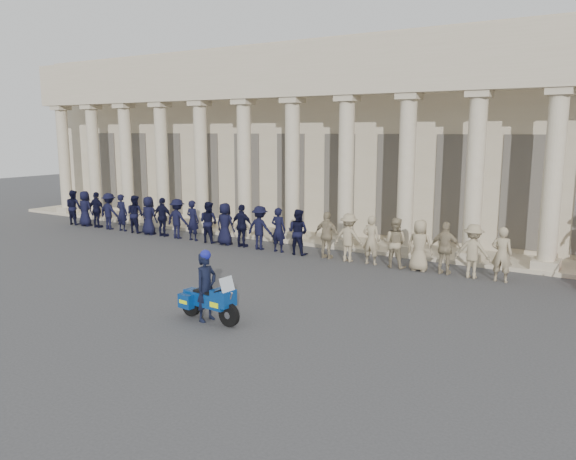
{
  "coord_description": "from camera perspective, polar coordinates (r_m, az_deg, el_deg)",
  "views": [
    {
      "loc": [
        11.58,
        -12.91,
        4.88
      ],
      "look_at": [
        1.74,
        2.79,
        1.6
      ],
      "focal_mm": 35.0,
      "sensor_mm": 36.0,
      "label": 1
    }
  ],
  "objects": [
    {
      "name": "rider",
      "position": [
        14.72,
        -8.31,
        -5.62
      ],
      "size": [
        0.49,
        0.69,
        1.89
      ],
      "rotation": [
        0.0,
        0.0,
        1.48
      ],
      "color": "black",
      "rests_on": "ground"
    },
    {
      "name": "building",
      "position": [
        29.98,
        9.47,
        9.22
      ],
      "size": [
        40.0,
        12.5,
        9.0
      ],
      "color": "#B9A98B",
      "rests_on": "ground"
    },
    {
      "name": "ground",
      "position": [
        18.02,
        -9.5,
        -5.82
      ],
      "size": [
        90.0,
        90.0,
        0.0
      ],
      "primitive_type": "plane",
      "color": "#39393B",
      "rests_on": "ground"
    },
    {
      "name": "officer_rank",
      "position": [
        24.1,
        -5.54,
        0.52
      ],
      "size": [
        22.34,
        0.69,
        1.83
      ],
      "color": "black",
      "rests_on": "ground"
    },
    {
      "name": "motorcycle",
      "position": [
        14.75,
        -7.96,
        -7.11
      ],
      "size": [
        2.0,
        0.83,
        1.28
      ],
      "rotation": [
        0.0,
        0.0,
        -0.09
      ],
      "color": "black",
      "rests_on": "ground"
    }
  ]
}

